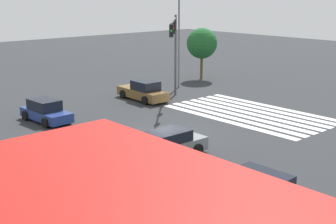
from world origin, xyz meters
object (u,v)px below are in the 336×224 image
(car_0, at_px, (46,111))
(car_3, at_px, (261,192))
(tree_corner_a, at_px, (202,43))
(traffic_signal_mast, at_px, (174,39))
(street_light_pole_b, at_px, (179,30))
(car_1, at_px, (143,91))
(car_2, at_px, (167,145))

(car_0, distance_m, car_3, 17.70)
(car_3, relative_size, tree_corner_a, 0.83)
(traffic_signal_mast, xyz_separation_m, car_3, (-16.13, 10.06, -4.34))
(street_light_pole_b, xyz_separation_m, tree_corner_a, (1.65, -4.69, -1.67))
(street_light_pole_b, bearing_deg, tree_corner_a, -70.59)
(traffic_signal_mast, bearing_deg, car_1, -103.97)
(car_0, bearing_deg, car_1, 90.78)
(car_0, xyz_separation_m, tree_corner_a, (4.20, -19.35, 2.86))
(traffic_signal_mast, relative_size, car_2, 1.53)
(street_light_pole_b, bearing_deg, car_2, 135.05)
(car_0, bearing_deg, tree_corner_a, 98.94)
(street_light_pole_b, bearing_deg, car_3, 144.53)
(car_1, bearing_deg, traffic_signal_mast, -146.66)
(car_1, bearing_deg, car_3, 156.84)
(traffic_signal_mast, height_order, tree_corner_a, traffic_signal_mast)
(traffic_signal_mast, distance_m, tree_corner_a, 10.83)
(car_3, bearing_deg, street_light_pole_b, 143.09)
(car_2, relative_size, car_3, 1.04)
(street_light_pole_b, relative_size, tree_corner_a, 1.74)
(car_3, xyz_separation_m, tree_corner_a, (21.90, -19.11, 2.87))
(car_1, distance_m, car_2, 13.71)
(car_2, relative_size, tree_corner_a, 0.86)
(car_2, bearing_deg, car_0, 98.32)
(car_1, bearing_deg, tree_corner_a, -68.77)
(car_0, relative_size, car_2, 0.96)
(car_1, relative_size, car_2, 1.13)
(car_2, bearing_deg, car_3, -98.18)
(car_1, relative_size, street_light_pole_b, 0.56)
(car_1, relative_size, tree_corner_a, 0.97)
(street_light_pole_b, height_order, tree_corner_a, street_light_pole_b)
(traffic_signal_mast, bearing_deg, street_light_pole_b, 178.37)
(car_1, height_order, car_2, car_1)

